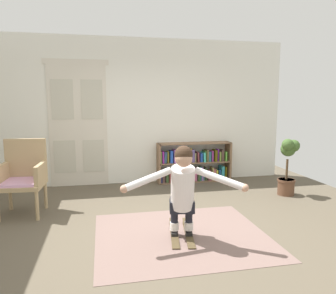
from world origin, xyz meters
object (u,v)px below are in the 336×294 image
at_px(wicker_chair, 23,175).
at_px(skis_pair, 181,233).
at_px(bookshelf, 193,165).
at_px(person_skier, 183,186).
at_px(potted_plant, 288,164).

distance_m(wicker_chair, skis_pair, 2.50).
xyz_separation_m(bookshelf, wicker_chair, (-3.00, -1.33, 0.23)).
distance_m(skis_pair, person_skier, 0.67).
bearing_deg(skis_pair, potted_plant, 29.97).
relative_size(potted_plant, skis_pair, 1.20).
xyz_separation_m(potted_plant, skis_pair, (-2.27, -1.31, -0.54)).
bearing_deg(skis_pair, person_skier, -99.69).
relative_size(potted_plant, person_skier, 0.72).
bearing_deg(bookshelf, potted_plant, -42.57).
distance_m(potted_plant, skis_pair, 2.68).
bearing_deg(person_skier, skis_pair, 80.31).
distance_m(bookshelf, potted_plant, 1.88).
relative_size(bookshelf, wicker_chair, 1.40).
relative_size(bookshelf, skis_pair, 1.81).
xyz_separation_m(potted_plant, person_skier, (-2.30, -1.48, 0.11)).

